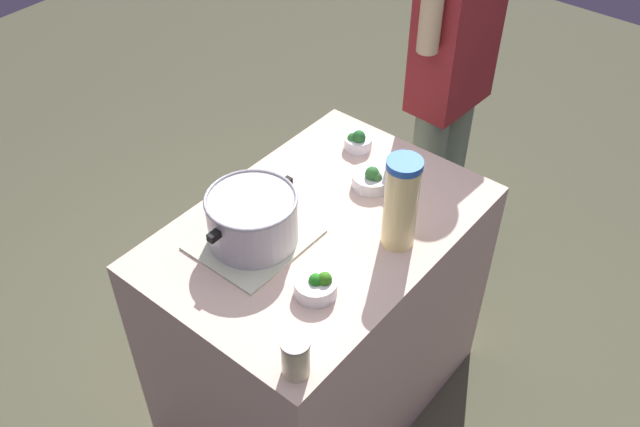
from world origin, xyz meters
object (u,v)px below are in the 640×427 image
(broccoli_bowl_center, at_px, (372,179))
(person_cook, at_px, (449,91))
(broccoli_bowl_front, at_px, (358,141))
(lemonade_pitcher, at_px, (401,203))
(broccoli_bowl_back, at_px, (317,286))
(mason_jar, at_px, (296,357))
(cooking_pot, at_px, (252,218))

(broccoli_bowl_center, xyz_separation_m, person_cook, (0.65, 0.09, -0.00))
(broccoli_bowl_center, bearing_deg, broccoli_bowl_front, 49.87)
(lemonade_pitcher, relative_size, person_cook, 0.18)
(lemonade_pitcher, relative_size, broccoli_bowl_center, 2.35)
(broccoli_bowl_back, relative_size, person_cook, 0.07)
(broccoli_bowl_back, bearing_deg, broccoli_bowl_front, 27.56)
(mason_jar, bearing_deg, person_cook, 15.68)
(broccoli_bowl_back, xyz_separation_m, person_cook, (1.14, 0.26, 0.00))
(broccoli_bowl_front, bearing_deg, person_cook, -8.71)
(broccoli_bowl_center, relative_size, person_cook, 0.08)
(broccoli_bowl_center, height_order, broccoli_bowl_back, broccoli_bowl_center)
(broccoli_bowl_front, relative_size, broccoli_bowl_center, 0.75)
(broccoli_bowl_front, bearing_deg, broccoli_bowl_center, -130.13)
(cooking_pot, relative_size, broccoli_bowl_center, 2.62)
(broccoli_bowl_center, bearing_deg, cooking_pot, 164.15)
(lemonade_pitcher, bearing_deg, broccoli_bowl_back, 169.88)
(cooking_pot, relative_size, mason_jar, 2.85)
(cooking_pot, distance_m, person_cook, 1.10)
(lemonade_pitcher, bearing_deg, mason_jar, -172.54)
(lemonade_pitcher, xyz_separation_m, broccoli_bowl_center, (0.17, 0.22, -0.13))
(broccoli_bowl_front, bearing_deg, lemonade_pitcher, -128.50)
(cooking_pot, distance_m, broccoli_bowl_back, 0.30)
(cooking_pot, bearing_deg, person_cook, -1.86)
(cooking_pot, relative_size, broccoli_bowl_front, 3.50)
(broccoli_bowl_front, xyz_separation_m, person_cook, (0.50, -0.08, -0.00))
(cooking_pot, xyz_separation_m, person_cook, (1.10, -0.04, -0.06))
(lemonade_pitcher, height_order, broccoli_bowl_center, lemonade_pitcher)
(mason_jar, bearing_deg, cooking_pot, 55.64)
(lemonade_pitcher, xyz_separation_m, mason_jar, (-0.57, -0.08, -0.10))
(lemonade_pitcher, height_order, broccoli_bowl_back, lemonade_pitcher)
(broccoli_bowl_front, bearing_deg, cooking_pot, -176.02)
(broccoli_bowl_front, height_order, broccoli_bowl_center, broccoli_bowl_center)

